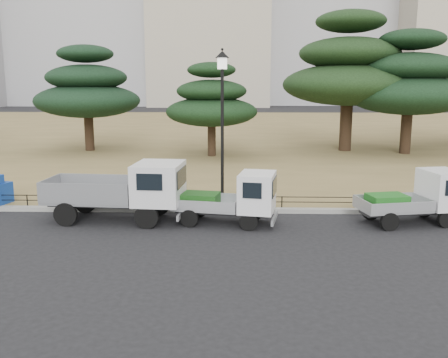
{
  "coord_description": "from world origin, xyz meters",
  "views": [
    {
      "loc": [
        0.48,
        -14.21,
        4.45
      ],
      "look_at": [
        0.0,
        2.0,
        1.3
      ],
      "focal_mm": 40.0,
      "sensor_mm": 36.0,
      "label": 1
    }
  ],
  "objects_px": {
    "truck_kei_rear": "(418,197)",
    "street_lamp": "(222,103)",
    "truck_large": "(123,189)",
    "truck_kei_front": "(232,198)"
  },
  "relations": [
    {
      "from": "truck_kei_front",
      "to": "street_lamp",
      "type": "distance_m",
      "value": 3.42
    },
    {
      "from": "truck_kei_rear",
      "to": "street_lamp",
      "type": "distance_m",
      "value": 7.08
    },
    {
      "from": "truck_large",
      "to": "street_lamp",
      "type": "relative_size",
      "value": 0.85
    },
    {
      "from": "truck_large",
      "to": "truck_kei_front",
      "type": "xyz_separation_m",
      "value": [
        3.54,
        -0.3,
        -0.23
      ]
    },
    {
      "from": "truck_kei_front",
      "to": "truck_kei_rear",
      "type": "bearing_deg",
      "value": 12.69
    },
    {
      "from": "truck_kei_front",
      "to": "street_lamp",
      "type": "bearing_deg",
      "value": 112.35
    },
    {
      "from": "truck_kei_front",
      "to": "truck_kei_rear",
      "type": "height_order",
      "value": "truck_kei_rear"
    },
    {
      "from": "truck_large",
      "to": "truck_kei_front",
      "type": "bearing_deg",
      "value": -0.27
    },
    {
      "from": "truck_kei_rear",
      "to": "street_lamp",
      "type": "xyz_separation_m",
      "value": [
        -6.28,
        1.48,
        2.91
      ]
    },
    {
      "from": "truck_kei_rear",
      "to": "street_lamp",
      "type": "bearing_deg",
      "value": 155.14
    }
  ]
}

